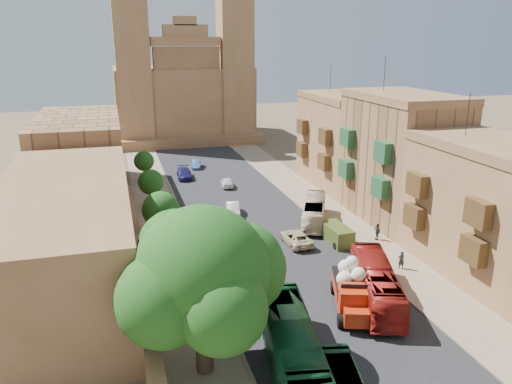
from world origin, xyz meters
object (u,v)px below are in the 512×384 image
street_tree_b (161,210)px  pedestrian_a (401,260)px  street_tree_c (151,182)px  car_white_a (233,209)px  pedestrian_c (377,232)px  bus_red_east (376,283)px  car_cream (296,238)px  ficus_tree (203,278)px  car_blue_a (256,255)px  street_tree_a (177,270)px  church (183,91)px  car_white_b (227,182)px  street_tree_d (144,161)px  bus_cream_east (314,211)px  red_truck (353,289)px  olive_pickup (337,235)px  car_dkblue (184,173)px  car_blue_b (196,164)px  bus_green_north (291,345)px

street_tree_b → pedestrian_a: (19.44, -10.89, -2.83)m
pedestrian_a → street_tree_c: bearing=-46.6°
car_white_a → pedestrian_c: size_ratio=2.37×
bus_red_east → car_white_a: 22.93m
car_cream → pedestrian_c: 8.22m
ficus_tree → car_blue_a: bearing=63.1°
car_cream → street_tree_a: bearing=33.4°
bus_red_east → pedestrian_c: bearing=-100.8°
street_tree_a → car_white_a: size_ratio=1.10×
church → street_tree_a: (-10.00, -66.61, -6.55)m
car_white_b → street_tree_c: bearing=37.1°
car_blue_a → pedestrian_a: (11.73, -4.95, 0.21)m
street_tree_b → street_tree_d: bearing=90.0°
bus_cream_east → car_blue_a: (-8.79, -7.76, -0.71)m
bus_red_east → bus_cream_east: bus_red_east is taller
red_truck → car_white_a: 23.09m
bus_red_east → car_white_a: (-5.83, 22.16, -0.82)m
street_tree_c → pedestrian_a: size_ratio=2.86×
red_truck → olive_pickup: size_ratio=1.62×
pedestrian_c → street_tree_d: bearing=-147.5°
red_truck → car_dkblue: red_truck is taller
bus_red_east → car_blue_a: size_ratio=3.02×
street_tree_a → car_white_a: 20.81m
olive_pickup → car_white_a: size_ratio=1.06×
street_tree_d → car_cream: 30.10m
street_tree_c → olive_pickup: bearing=-44.1°
olive_pickup → car_cream: bearing=169.4°
pedestrian_a → car_white_b: bearing=-69.7°
car_blue_a → car_blue_b: car_blue_b is taller
church → car_cream: (2.57, -57.88, -8.86)m
bus_cream_east → pedestrian_a: bearing=127.6°
church → bus_red_east: 70.58m
bus_green_north → pedestrian_a: size_ratio=7.05×
car_dkblue → pedestrian_a: 37.57m
church → street_tree_d: church is taller
street_tree_d → car_white_b: street_tree_d is taller
church → olive_pickup: size_ratio=8.49×
street_tree_c → car_white_b: (10.50, 6.06, -2.46)m
street_tree_c → car_white_a: (8.64, -5.21, -2.44)m
street_tree_d → street_tree_a: bearing=-90.0°
street_tree_d → bus_green_north: 45.62m
car_blue_a → car_white_a: car_white_a is taller
church → car_white_a: (-1.36, -47.82, -8.85)m
street_tree_d → bus_red_east: (14.46, -39.37, -1.40)m
bus_cream_east → street_tree_a: bearing=64.5°
bus_red_east → car_dkblue: (-8.91, 39.39, -0.77)m
bus_green_north → car_dkblue: bus_green_north is taller
street_tree_a → red_truck: bearing=-18.1°
pedestrian_c → church: bearing=-173.3°
car_blue_a → car_white_b: size_ratio=0.93×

